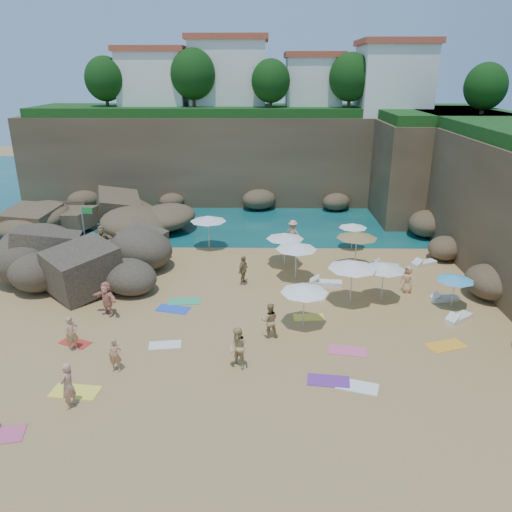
{
  "coord_description": "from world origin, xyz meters",
  "views": [
    {
      "loc": [
        2.4,
        -23.62,
        11.96
      ],
      "look_at": [
        2.0,
        3.0,
        2.0
      ],
      "focal_mm": 35.0,
      "sensor_mm": 36.0,
      "label": 1
    }
  ],
  "objects_px": {
    "person_stand_0": "(72,334)",
    "person_stand_3": "(243,270)",
    "parasol_0": "(208,218)",
    "lounger_0": "(326,283)",
    "person_stand_6": "(68,385)",
    "person_stand_2": "(293,233)",
    "flag_pole": "(85,226)",
    "person_stand_4": "(407,279)",
    "rock_outcrop": "(94,279)",
    "parasol_1": "(296,246)",
    "person_stand_5": "(102,238)",
    "person_stand_1": "(270,320)",
    "parasol_2": "(285,236)"
  },
  "relations": [
    {
      "from": "parasol_2",
      "to": "person_stand_6",
      "type": "relative_size",
      "value": 1.27
    },
    {
      "from": "person_stand_4",
      "to": "person_stand_0",
      "type": "bearing_deg",
      "value": -109.75
    },
    {
      "from": "parasol_1",
      "to": "lounger_0",
      "type": "xyz_separation_m",
      "value": [
        1.74,
        -0.9,
        -2.0
      ]
    },
    {
      "from": "person_stand_6",
      "to": "person_stand_1",
      "type": "bearing_deg",
      "value": 139.87
    },
    {
      "from": "parasol_0",
      "to": "person_stand_5",
      "type": "distance_m",
      "value": 7.56
    },
    {
      "from": "person_stand_1",
      "to": "person_stand_6",
      "type": "bearing_deg",
      "value": 30.83
    },
    {
      "from": "person_stand_5",
      "to": "person_stand_6",
      "type": "bearing_deg",
      "value": -75.17
    },
    {
      "from": "person_stand_0",
      "to": "person_stand_3",
      "type": "bearing_deg",
      "value": -1.85
    },
    {
      "from": "person_stand_2",
      "to": "rock_outcrop",
      "type": "bearing_deg",
      "value": 55.75
    },
    {
      "from": "person_stand_4",
      "to": "flag_pole",
      "type": "bearing_deg",
      "value": -144.7
    },
    {
      "from": "person_stand_0",
      "to": "person_stand_6",
      "type": "distance_m",
      "value": 4.27
    },
    {
      "from": "person_stand_0",
      "to": "person_stand_1",
      "type": "height_order",
      "value": "person_stand_1"
    },
    {
      "from": "parasol_0",
      "to": "lounger_0",
      "type": "bearing_deg",
      "value": -40.52
    },
    {
      "from": "person_stand_2",
      "to": "person_stand_5",
      "type": "height_order",
      "value": "person_stand_2"
    },
    {
      "from": "person_stand_2",
      "to": "person_stand_4",
      "type": "height_order",
      "value": "person_stand_2"
    },
    {
      "from": "person_stand_3",
      "to": "person_stand_6",
      "type": "distance_m",
      "value": 13.16
    },
    {
      "from": "parasol_2",
      "to": "person_stand_3",
      "type": "xyz_separation_m",
      "value": [
        -2.56,
        -2.81,
        -1.21
      ]
    },
    {
      "from": "parasol_0",
      "to": "person_stand_3",
      "type": "xyz_separation_m",
      "value": [
        2.69,
        -6.26,
        -1.33
      ]
    },
    {
      "from": "flag_pole",
      "to": "parasol_2",
      "type": "height_order",
      "value": "flag_pole"
    },
    {
      "from": "parasol_0",
      "to": "lounger_0",
      "type": "relative_size",
      "value": 1.35
    },
    {
      "from": "parasol_2",
      "to": "person_stand_3",
      "type": "relative_size",
      "value": 1.37
    },
    {
      "from": "lounger_0",
      "to": "person_stand_0",
      "type": "xyz_separation_m",
      "value": [
        -12.31,
        -7.41,
        0.69
      ]
    },
    {
      "from": "person_stand_1",
      "to": "person_stand_6",
      "type": "height_order",
      "value": "person_stand_6"
    },
    {
      "from": "parasol_1",
      "to": "person_stand_1",
      "type": "bearing_deg",
      "value": -103.32
    },
    {
      "from": "rock_outcrop",
      "to": "flag_pole",
      "type": "relative_size",
      "value": 2.32
    },
    {
      "from": "person_stand_2",
      "to": "person_stand_6",
      "type": "bearing_deg",
      "value": 91.88
    },
    {
      "from": "lounger_0",
      "to": "person_stand_5",
      "type": "bearing_deg",
      "value": 164.54
    },
    {
      "from": "parasol_2",
      "to": "person_stand_5",
      "type": "bearing_deg",
      "value": 167.56
    },
    {
      "from": "parasol_1",
      "to": "person_stand_3",
      "type": "relative_size",
      "value": 1.41
    },
    {
      "from": "flag_pole",
      "to": "lounger_0",
      "type": "relative_size",
      "value": 1.98
    },
    {
      "from": "person_stand_5",
      "to": "flag_pole",
      "type": "bearing_deg",
      "value": -99.18
    },
    {
      "from": "rock_outcrop",
      "to": "lounger_0",
      "type": "height_order",
      "value": "rock_outcrop"
    },
    {
      "from": "person_stand_0",
      "to": "person_stand_2",
      "type": "relative_size",
      "value": 0.88
    },
    {
      "from": "parasol_0",
      "to": "person_stand_5",
      "type": "height_order",
      "value": "parasol_0"
    },
    {
      "from": "parasol_1",
      "to": "person_stand_2",
      "type": "xyz_separation_m",
      "value": [
        0.16,
        6.29,
        -1.2
      ]
    },
    {
      "from": "person_stand_1",
      "to": "person_stand_6",
      "type": "relative_size",
      "value": 0.92
    },
    {
      "from": "lounger_0",
      "to": "person_stand_3",
      "type": "xyz_separation_m",
      "value": [
        -4.88,
        0.21,
        0.73
      ]
    },
    {
      "from": "flag_pole",
      "to": "person_stand_2",
      "type": "height_order",
      "value": "flag_pole"
    },
    {
      "from": "rock_outcrop",
      "to": "person_stand_1",
      "type": "relative_size",
      "value": 4.98
    },
    {
      "from": "parasol_2",
      "to": "person_stand_1",
      "type": "height_order",
      "value": "parasol_2"
    },
    {
      "from": "lounger_0",
      "to": "person_stand_6",
      "type": "bearing_deg",
      "value": -128.01
    },
    {
      "from": "person_stand_4",
      "to": "person_stand_6",
      "type": "distance_m",
      "value": 18.77
    },
    {
      "from": "flag_pole",
      "to": "person_stand_4",
      "type": "relative_size",
      "value": 2.34
    },
    {
      "from": "parasol_2",
      "to": "person_stand_1",
      "type": "xyz_separation_m",
      "value": [
        -1.07,
        -9.07,
        -1.22
      ]
    },
    {
      "from": "parasol_2",
      "to": "parasol_1",
      "type": "bearing_deg",
      "value": -74.58
    },
    {
      "from": "rock_outcrop",
      "to": "person_stand_6",
      "type": "relative_size",
      "value": 4.57
    },
    {
      "from": "flag_pole",
      "to": "person_stand_4",
      "type": "height_order",
      "value": "flag_pole"
    },
    {
      "from": "parasol_0",
      "to": "person_stand_3",
      "type": "height_order",
      "value": "parasol_0"
    },
    {
      "from": "parasol_0",
      "to": "parasol_1",
      "type": "height_order",
      "value": "parasol_0"
    },
    {
      "from": "parasol_0",
      "to": "person_stand_5",
      "type": "relative_size",
      "value": 1.37
    }
  ]
}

